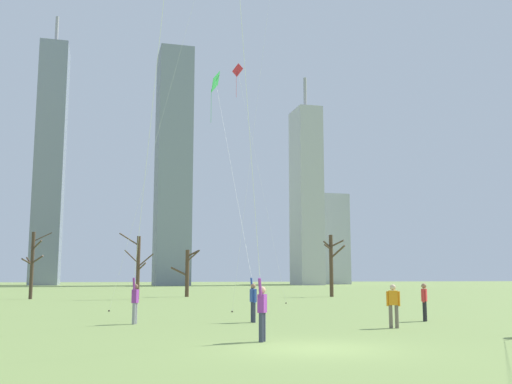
# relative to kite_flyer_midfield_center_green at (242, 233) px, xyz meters

# --- Properties ---
(ground_plane) EXTENTS (400.00, 400.00, 0.00)m
(ground_plane) POSITION_rel_kite_flyer_midfield_center_green_xyz_m (-0.73, -11.44, -3.95)
(ground_plane) COLOR #7A934C
(kite_flyer_midfield_center_green) EXTENTS (0.55, 10.39, 14.33)m
(kite_flyer_midfield_center_green) POSITION_rel_kite_flyer_midfield_center_green_xyz_m (0.00, 0.00, 0.00)
(kite_flyer_midfield_center_green) COLOR #33384C
(kite_flyer_midfield_center_green) RESTS_ON ground
(kite_flyer_midfield_right_white) EXTENTS (0.52, 9.98, 11.80)m
(kite_flyer_midfield_right_white) POSITION_rel_kite_flyer_midfield_center_green_xyz_m (-4.88, -2.96, -1.81)
(kite_flyer_midfield_right_white) COLOR gray
(kite_flyer_midfield_right_white) RESTS_ON ground
(kite_flyer_foreground_right_orange) EXTENTS (2.30, 4.09, 12.17)m
(kite_flyer_foreground_right_orange) POSITION_rel_kite_flyer_midfield_center_green_xyz_m (-1.98, -10.23, -0.77)
(kite_flyer_foreground_right_orange) COLOR #33384C
(kite_flyer_foreground_right_orange) RESTS_ON ground
(bystander_far_off_by_trees) EXTENTS (0.47, 0.33, 1.62)m
(bystander_far_off_by_trees) POSITION_rel_kite_flyer_midfield_center_green_xyz_m (4.39, -6.28, -3.04)
(bystander_far_off_by_trees) COLOR #726656
(bystander_far_off_by_trees) RESTS_ON ground
(bystander_strolling_midfield) EXTENTS (0.37, 0.41, 1.62)m
(bystander_strolling_midfield) POSITION_rel_kite_flyer_midfield_center_green_xyz_m (7.31, -3.54, -3.04)
(bystander_strolling_midfield) COLOR black
(bystander_strolling_midfield) RESTS_ON ground
(distant_kite_drifting_right_red) EXTENTS (3.32, 3.56, 18.75)m
(distant_kite_drifting_right_red) POSITION_rel_kite_flyer_midfield_center_green_xyz_m (3.84, 16.79, 13.05)
(distant_kite_drifting_right_red) COLOR red
(distant_kite_drifting_right_red) RESTS_ON ground
(bare_tree_leftmost) EXTENTS (2.92, 1.46, 5.62)m
(bare_tree_leftmost) POSITION_rel_kite_flyer_midfield_center_green_xyz_m (-3.19, 24.65, -1.13)
(bare_tree_leftmost) COLOR #4C3828
(bare_tree_leftmost) RESTS_ON ground
(bare_tree_far_right_edge) EXTENTS (2.31, 2.39, 5.79)m
(bare_tree_far_right_edge) POSITION_rel_kite_flyer_midfield_center_green_xyz_m (-11.95, 27.69, -0.88)
(bare_tree_far_right_edge) COLOR #423326
(bare_tree_far_right_edge) RESTS_ON ground
(bare_tree_left_of_center) EXTENTS (1.98, 1.48, 5.91)m
(bare_tree_left_of_center) POSITION_rel_kite_flyer_midfield_center_green_xyz_m (15.21, 26.50, -0.72)
(bare_tree_left_of_center) COLOR #4C3828
(bare_tree_left_of_center) RESTS_ON ground
(bare_tree_right_of_center) EXTENTS (2.79, 1.55, 4.48)m
(bare_tree_right_of_center) POSITION_rel_kite_flyer_midfield_center_green_xyz_m (1.80, 30.10, -1.47)
(bare_tree_right_of_center) COLOR #4C3828
(bare_tree_right_of_center) RESTS_ON ground
(skyline_slender_spire) EXTENTS (6.27, 10.54, 63.71)m
(skyline_slender_spire) POSITION_rel_kite_flyer_midfield_center_green_xyz_m (-18.27, 115.07, 24.07)
(skyline_slender_spire) COLOR gray
(skyline_slender_spire) RESTS_ON ground
(skyline_mid_tower_left) EXTENTS (5.62, 8.82, 49.47)m
(skyline_mid_tower_left) POSITION_rel_kite_flyer_midfield_center_green_xyz_m (40.06, 102.78, 16.83)
(skyline_mid_tower_left) COLOR #B2B2B7
(skyline_mid_tower_left) RESTS_ON ground
(skyline_wide_slab) EXTENTS (7.52, 9.44, 22.74)m
(skyline_wide_slab) POSITION_rel_kite_flyer_midfield_center_green_xyz_m (50.72, 115.31, 7.42)
(skyline_wide_slab) COLOR #9EA3AD
(skyline_wide_slab) RESTS_ON ground
(skyline_mid_tower_right) EXTENTS (7.33, 10.31, 52.26)m
(skyline_mid_tower_right) POSITION_rel_kite_flyer_midfield_center_green_xyz_m (8.61, 101.93, 22.18)
(skyline_mid_tower_right) COLOR gray
(skyline_mid_tower_right) RESTS_ON ground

